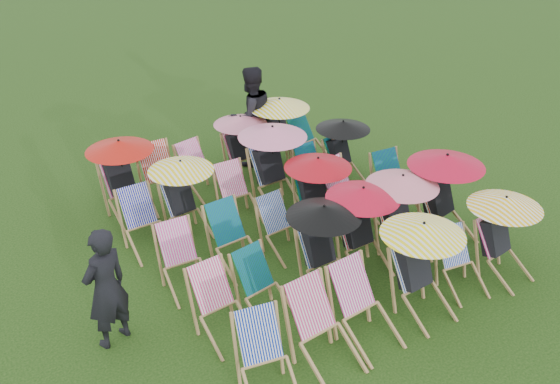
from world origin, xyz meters
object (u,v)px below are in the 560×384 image
deckchair_29 (309,139)px  deckchair_0 (267,361)px  deckchair_5 (504,236)px  person_left (106,288)px  person_rear (251,117)px

deckchair_29 → deckchair_0: bearing=-142.3°
deckchair_5 → deckchair_29: 4.55m
person_left → person_rear: size_ratio=0.85×
deckchair_29 → person_rear: 1.24m
deckchair_0 → deckchair_29: size_ratio=0.94×
deckchair_5 → person_rear: (-1.11, 5.13, 0.33)m
deckchair_0 → deckchair_5: bearing=11.9°
deckchair_0 → person_left: bearing=134.8°
person_left → deckchair_0: bearing=104.5°
deckchair_29 → deckchair_5: bearing=-100.2°
deckchair_0 → deckchair_5: (4.03, 0.04, 0.19)m
deckchair_0 → person_rear: bearing=71.9°
deckchair_0 → deckchair_5: deckchair_5 is taller
deckchair_0 → deckchair_5: size_ratio=0.77×
deckchair_5 → person_rear: person_rear is taller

